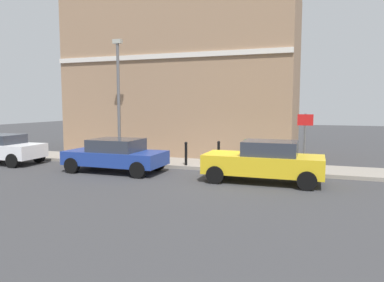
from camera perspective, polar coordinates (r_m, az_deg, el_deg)
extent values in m
plane|color=#38383A|center=(14.02, 6.33, -5.73)|extent=(80.00, 80.00, 0.00)
cube|color=gray|center=(18.12, -10.98, -2.95)|extent=(2.26, 30.00, 0.15)
cube|color=#937256|center=(21.25, -0.85, 10.29)|extent=(6.60, 12.44, 8.94)
cube|color=silver|center=(18.25, -4.55, 13.32)|extent=(0.12, 12.44, 0.24)
cube|color=gold|center=(13.16, 11.20, -3.64)|extent=(1.69, 4.20, 0.68)
cube|color=#2D333D|center=(13.04, 12.33, -1.15)|extent=(1.49, 1.87, 0.53)
cylinder|color=black|center=(12.76, 3.73, -5.38)|extent=(0.22, 0.64, 0.64)
cylinder|color=black|center=(14.27, 5.44, -4.21)|extent=(0.22, 0.64, 0.64)
cylinder|color=black|center=(12.32, 17.83, -6.05)|extent=(0.22, 0.64, 0.64)
cylinder|color=black|center=(13.87, 18.01, -4.75)|extent=(0.22, 0.64, 0.64)
cube|color=navy|center=(15.26, -12.08, -2.60)|extent=(1.88, 4.14, 0.56)
cube|color=#2D333D|center=(15.17, -11.93, -0.66)|extent=(1.64, 2.00, 0.52)
cylinder|color=black|center=(15.47, -18.56, -3.71)|extent=(0.23, 0.64, 0.64)
cylinder|color=black|center=(16.85, -14.89, -2.85)|extent=(0.23, 0.64, 0.64)
cylinder|color=black|center=(13.81, -8.61, -4.58)|extent=(0.23, 0.64, 0.64)
cylinder|color=black|center=(15.35, -5.52, -3.51)|extent=(0.23, 0.64, 0.64)
cube|color=silver|center=(19.36, -28.12, -1.29)|extent=(1.79, 4.10, 0.64)
cube|color=#2D333D|center=(19.26, -28.05, 0.25)|extent=(1.54, 1.77, 0.45)
cylinder|color=black|center=(17.79, -26.62, -2.82)|extent=(0.23, 0.64, 0.64)
cylinder|color=black|center=(18.95, -23.22, -2.19)|extent=(0.23, 0.64, 0.64)
cube|color=#1E4C28|center=(15.66, 9.35, -1.87)|extent=(0.40, 0.55, 1.15)
cube|color=#333333|center=(15.74, 9.32, -3.81)|extent=(0.46, 0.61, 0.08)
cylinder|color=black|center=(16.09, 4.26, -1.98)|extent=(0.12, 0.12, 0.95)
sphere|color=black|center=(16.03, 4.27, -0.22)|extent=(0.14, 0.14, 0.14)
cylinder|color=black|center=(15.70, -0.96, -2.15)|extent=(0.12, 0.12, 0.95)
sphere|color=black|center=(15.64, -0.96, -0.35)|extent=(0.14, 0.14, 0.14)
cylinder|color=#59595B|center=(14.85, 17.49, -0.24)|extent=(0.08, 0.08, 2.30)
cube|color=white|center=(14.77, 17.59, 3.22)|extent=(0.03, 0.56, 0.40)
cube|color=red|center=(14.75, 17.59, 3.22)|extent=(0.01, 0.60, 0.44)
cylinder|color=#59595B|center=(17.62, -11.59, 6.01)|extent=(0.14, 0.14, 5.50)
cube|color=#A5A599|center=(17.88, -11.78, 15.25)|extent=(0.20, 0.44, 0.20)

